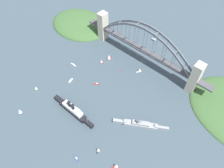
{
  "coord_description": "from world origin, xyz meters",
  "views": [
    {
      "loc": [
        -139.62,
        233.94,
        267.54
      ],
      "look_at": [
        0.0,
        78.68,
        8.0
      ],
      "focal_mm": 34.59,
      "sensor_mm": 36.0,
      "label": 1
    }
  ],
  "objects_px": {
    "small_boat_0": "(36,88)",
    "small_boat_1": "(71,80)",
    "small_boat_5": "(101,61)",
    "small_boat_7": "(109,57)",
    "small_boat_3": "(140,70)",
    "channel_marker_buoy": "(121,71)",
    "harbor_arch_bridge": "(144,48)",
    "small_boat_9": "(97,84)",
    "small_boat_10": "(20,111)",
    "small_boat_8": "(73,65)",
    "ocean_liner": "(73,110)",
    "small_boat_6": "(76,158)",
    "naval_cruiser": "(140,124)",
    "seaplane_taxiing_near_bridge": "(154,39)",
    "small_boat_4": "(98,149)",
    "small_boat_2": "(116,166)"
  },
  "relations": [
    {
      "from": "channel_marker_buoy",
      "to": "small_boat_3",
      "type": "bearing_deg",
      "value": -138.13
    },
    {
      "from": "small_boat_1",
      "to": "small_boat_10",
      "type": "height_order",
      "value": "small_boat_10"
    },
    {
      "from": "small_boat_5",
      "to": "small_boat_8",
      "type": "xyz_separation_m",
      "value": [
        31.54,
        36.07,
        -2.94
      ]
    },
    {
      "from": "small_boat_3",
      "to": "small_boat_5",
      "type": "xyz_separation_m",
      "value": [
        61.63,
        27.36,
        -0.6
      ]
    },
    {
      "from": "small_boat_1",
      "to": "channel_marker_buoy",
      "type": "relative_size",
      "value": 3.76
    },
    {
      "from": "small_boat_8",
      "to": "small_boat_10",
      "type": "distance_m",
      "value": 115.42
    },
    {
      "from": "small_boat_5",
      "to": "small_boat_7",
      "type": "relative_size",
      "value": 0.71
    },
    {
      "from": "naval_cruiser",
      "to": "small_boat_3",
      "type": "relative_size",
      "value": 7.01
    },
    {
      "from": "harbor_arch_bridge",
      "to": "small_boat_10",
      "type": "relative_size",
      "value": 23.03
    },
    {
      "from": "small_boat_5",
      "to": "small_boat_8",
      "type": "relative_size",
      "value": 0.69
    },
    {
      "from": "harbor_arch_bridge",
      "to": "small_boat_10",
      "type": "distance_m",
      "value": 213.37
    },
    {
      "from": "small_boat_5",
      "to": "small_boat_1",
      "type": "bearing_deg",
      "value": 82.12
    },
    {
      "from": "small_boat_3",
      "to": "channel_marker_buoy",
      "type": "height_order",
      "value": "small_boat_3"
    },
    {
      "from": "small_boat_10",
      "to": "small_boat_1",
      "type": "bearing_deg",
      "value": -95.1
    },
    {
      "from": "harbor_arch_bridge",
      "to": "naval_cruiser",
      "type": "height_order",
      "value": "harbor_arch_bridge"
    },
    {
      "from": "ocean_liner",
      "to": "small_boat_5",
      "type": "relative_size",
      "value": 9.29
    },
    {
      "from": "small_boat_3",
      "to": "channel_marker_buoy",
      "type": "xyz_separation_m",
      "value": [
        23.1,
        20.7,
        -3.28
      ]
    },
    {
      "from": "small_boat_5",
      "to": "small_boat_8",
      "type": "height_order",
      "value": "small_boat_5"
    },
    {
      "from": "small_boat_0",
      "to": "small_boat_1",
      "type": "height_order",
      "value": "small_boat_0"
    },
    {
      "from": "small_boat_7",
      "to": "small_boat_2",
      "type": "bearing_deg",
      "value": 135.08
    },
    {
      "from": "small_boat_0",
      "to": "small_boat_4",
      "type": "relative_size",
      "value": 0.98
    },
    {
      "from": "harbor_arch_bridge",
      "to": "channel_marker_buoy",
      "type": "height_order",
      "value": "harbor_arch_bridge"
    },
    {
      "from": "small_boat_3",
      "to": "small_boat_10",
      "type": "distance_m",
      "value": 194.19
    },
    {
      "from": "harbor_arch_bridge",
      "to": "small_boat_9",
      "type": "xyz_separation_m",
      "value": [
        22.44,
        90.45,
        -27.95
      ]
    },
    {
      "from": "seaplane_taxiing_near_bridge",
      "to": "small_boat_9",
      "type": "bearing_deg",
      "value": 87.67
    },
    {
      "from": "small_boat_3",
      "to": "small_boat_8",
      "type": "xyz_separation_m",
      "value": [
        93.17,
        63.42,
        -3.54
      ]
    },
    {
      "from": "naval_cruiser",
      "to": "small_boat_10",
      "type": "bearing_deg",
      "value": 35.38
    },
    {
      "from": "small_boat_3",
      "to": "small_boat_4",
      "type": "xyz_separation_m",
      "value": [
        -43.88,
        143.19,
        -0.48
      ]
    },
    {
      "from": "small_boat_6",
      "to": "small_boat_10",
      "type": "bearing_deg",
      "value": 4.89
    },
    {
      "from": "small_boat_5",
      "to": "small_boat_9",
      "type": "relative_size",
      "value": 0.88
    },
    {
      "from": "small_boat_5",
      "to": "small_boat_9",
      "type": "bearing_deg",
      "value": 124.69
    },
    {
      "from": "small_boat_8",
      "to": "channel_marker_buoy",
      "type": "bearing_deg",
      "value": -148.63
    },
    {
      "from": "channel_marker_buoy",
      "to": "small_boat_0",
      "type": "bearing_deg",
      "value": 57.83
    },
    {
      "from": "small_boat_9",
      "to": "small_boat_7",
      "type": "bearing_deg",
      "value": -66.78
    },
    {
      "from": "naval_cruiser",
      "to": "small_boat_6",
      "type": "height_order",
      "value": "naval_cruiser"
    },
    {
      "from": "seaplane_taxiing_near_bridge",
      "to": "channel_marker_buoy",
      "type": "bearing_deg",
      "value": 92.88
    },
    {
      "from": "harbor_arch_bridge",
      "to": "seaplane_taxiing_near_bridge",
      "type": "relative_size",
      "value": 26.43
    },
    {
      "from": "small_boat_1",
      "to": "harbor_arch_bridge",
      "type": "bearing_deg",
      "value": -117.24
    },
    {
      "from": "small_boat_0",
      "to": "small_boat_1",
      "type": "xyz_separation_m",
      "value": [
        -26.16,
        -47.57,
        -3.03
      ]
    },
    {
      "from": "ocean_liner",
      "to": "small_boat_6",
      "type": "relative_size",
      "value": 7.41
    },
    {
      "from": "small_boat_9",
      "to": "small_boat_10",
      "type": "relative_size",
      "value": 0.87
    },
    {
      "from": "seaplane_taxiing_near_bridge",
      "to": "channel_marker_buoy",
      "type": "xyz_separation_m",
      "value": [
        -5.18,
        103.04,
        -1.1
      ]
    },
    {
      "from": "small_boat_0",
      "to": "small_boat_6",
      "type": "distance_m",
      "value": 130.55
    },
    {
      "from": "small_boat_8",
      "to": "small_boat_1",
      "type": "bearing_deg",
      "value": 131.09
    },
    {
      "from": "naval_cruiser",
      "to": "small_boat_1",
      "type": "distance_m",
      "value": 132.05
    },
    {
      "from": "small_boat_4",
      "to": "small_boat_9",
      "type": "xyz_separation_m",
      "value": [
        78.21,
        -76.39,
        -3.13
      ]
    },
    {
      "from": "small_boat_3",
      "to": "small_boat_6",
      "type": "bearing_deg",
      "value": 100.2
    },
    {
      "from": "seaplane_taxiing_near_bridge",
      "to": "small_boat_10",
      "type": "distance_m",
      "value": 264.88
    },
    {
      "from": "small_boat_1",
      "to": "small_boat_7",
      "type": "relative_size",
      "value": 0.9
    },
    {
      "from": "small_boat_0",
      "to": "small_boat_5",
      "type": "distance_m",
      "value": 115.28
    }
  ]
}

